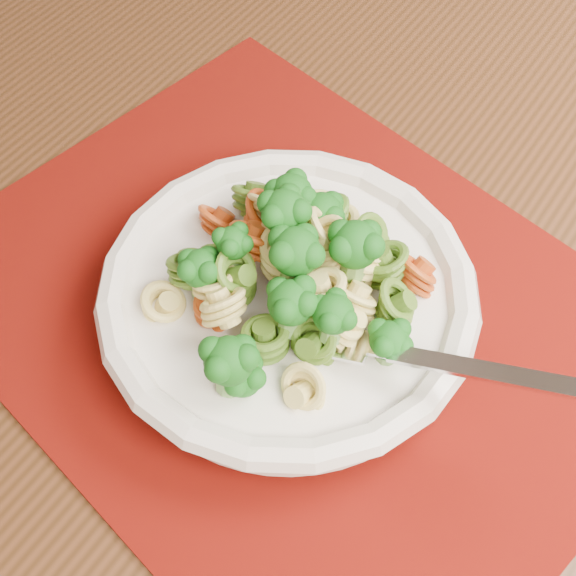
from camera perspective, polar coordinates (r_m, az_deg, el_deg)
The scene contains 5 objects.
dining_table at distance 0.66m, azimuth 7.58°, elevation 0.99°, with size 1.65×1.15×0.76m.
placemat at distance 0.52m, azimuth 0.20°, elevation -1.58°, with size 0.44×0.34×0.00m, color #630F04.
pasta_bowl at distance 0.49m, azimuth -0.00°, elevation -0.81°, with size 0.23×0.23×0.04m.
pasta_broccoli_heap at distance 0.47m, azimuth -0.00°, elevation 0.42°, with size 0.20×0.20×0.06m, color #DDCE6D, non-canonical shape.
fork at distance 0.45m, azimuth 4.40°, elevation -4.04°, with size 0.19×0.02×0.01m, color silver, non-canonical shape.
Camera 1 is at (-0.62, -0.16, 1.19)m, focal length 50.00 mm.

